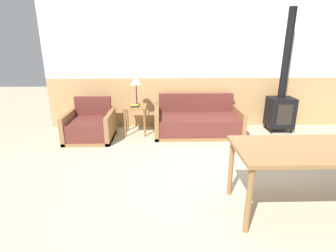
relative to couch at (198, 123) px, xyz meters
name	(u,v)px	position (x,y,z in m)	size (l,w,h in m)	color
ground_plane	(250,186)	(0.43, -2.09, -0.23)	(16.00, 16.00, 0.00)	#B2A58C
wall_back	(216,65)	(0.43, 0.54, 1.12)	(7.20, 0.06, 2.70)	tan
couch	(198,123)	(0.00, 0.00, 0.00)	(1.74, 0.88, 0.77)	olive
armchair	(90,127)	(-2.13, -0.23, 0.00)	(0.88, 0.85, 0.77)	olive
side_table	(135,112)	(-1.27, 0.04, 0.23)	(0.44, 0.44, 0.59)	olive
table_lamp	(136,82)	(-1.24, 0.12, 0.83)	(0.22, 0.22, 0.57)	black
book_stack	(135,106)	(-1.26, -0.04, 0.38)	(0.16, 0.13, 0.04)	black
dining_table	(322,154)	(0.97, -2.59, 0.45)	(1.85, 0.80, 0.76)	olive
wood_stove	(281,100)	(1.75, 0.15, 0.43)	(0.51, 0.44, 2.45)	black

